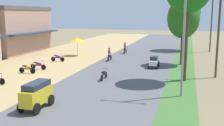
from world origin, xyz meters
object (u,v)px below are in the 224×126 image
Objects in this scene: parked_motorbike_third at (27,68)px; median_tree_third at (186,12)px; streetlamp_mid at (187,25)px; car_van_yellow at (36,94)px; motorbike_ahead_second at (104,74)px; parked_motorbike_fourth at (38,65)px; motorbike_ahead_fourth at (125,48)px; vendor_umbrella at (77,40)px; car_hatchback_white at (154,62)px; motorbike_ahead_third at (109,55)px; parked_motorbike_fifth at (58,57)px; utility_pole_far at (212,20)px; utility_pole_near at (219,30)px; median_tree_second at (183,18)px; streetlamp_near at (184,28)px.

median_tree_third is at bearing 56.33° from parked_motorbike_third.
streetlamp_mid is 29.47m from car_van_yellow.
parked_motorbike_third is 1.00× the size of motorbike_ahead_second.
motorbike_ahead_fourth reaches higher than parked_motorbike_fourth.
vendor_umbrella reaches higher than car_hatchback_white.
vendor_umbrella reaches higher than parked_motorbike_third.
motorbike_ahead_second is at bearing -76.51° from motorbike_ahead_third.
median_tree_third is (14.75, 14.93, 5.58)m from parked_motorbike_fifth.
utility_pole_far is (18.64, 14.46, 4.35)m from parked_motorbike_fifth.
motorbike_ahead_fourth is (-11.49, 12.20, -3.54)m from utility_pole_near.
motorbike_ahead_third is (-5.87, 2.85, 0.11)m from car_hatchback_white.
motorbike_ahead_second reaches higher than parked_motorbike_third.
parked_motorbike_third is 1.00× the size of parked_motorbike_fourth.
median_tree_second is 0.89× the size of streetlamp_near.
car_van_yellow is at bearing -101.80° from motorbike_ahead_second.
utility_pole_near is 4.67× the size of motorbike_ahead_second.
car_van_yellow is (-11.43, -12.18, -3.37)m from utility_pole_near.
median_tree_third is 1.03× the size of streetlamp_near.
motorbike_ahead_second reaches higher than parked_motorbike_fourth.
streetlamp_near is (0.35, -12.56, -0.43)m from median_tree_second.
vendor_umbrella is 21.44m from streetlamp_near.
parked_motorbike_third is 24.61m from streetlamp_mid.
motorbike_ahead_second is 1.00× the size of motorbike_ahead_fourth.
parked_motorbike_fifth is 0.24× the size of median_tree_second.
parked_motorbike_third is 6.93m from parked_motorbike_fifth.
vendor_umbrella is 0.33× the size of median_tree_second.
car_van_yellow is at bearing -109.70° from car_hatchback_white.
car_van_yellow is at bearing -148.71° from streetlamp_near.
car_hatchback_white is (5.35, 14.93, -0.28)m from car_van_yellow.
motorbike_ahead_second is (-3.61, -6.60, -0.17)m from car_hatchback_white.
median_tree_third is (14.56, 21.85, 5.58)m from parked_motorbike_third.
vendor_umbrella is 0.30× the size of streetlamp_near.
streetlamp_mid is 3.57× the size of car_hatchback_white.
parked_motorbike_fifth is 0.21× the size of utility_pole_near.
median_tree_second reaches higher than car_hatchback_white.
streetlamp_near is at bearing -20.42° from parked_motorbike_fourth.
utility_pole_near is at bearing -25.96° from vendor_umbrella.
median_tree_second is (14.52, 8.98, 4.78)m from parked_motorbike_third.
utility_pole_far is 5.23× the size of motorbike_ahead_third.
car_hatchback_white is (-2.82, -2.81, -4.59)m from median_tree_second.
median_tree_second reaches higher than motorbike_ahead_third.
parked_motorbike_third is at bearing -92.65° from parked_motorbike_fourth.
median_tree_third is 4.87× the size of motorbike_ahead_fourth.
motorbike_ahead_third is (-8.73, -12.83, -5.28)m from median_tree_third.
motorbike_ahead_third reaches higher than parked_motorbike_third.
parked_motorbike_fifth is 0.21× the size of streetlamp_near.
car_van_yellow is (-8.17, -17.74, -4.31)m from median_tree_second.
streetlamp_near is (0.31, -25.43, -1.22)m from median_tree_third.
parked_motorbike_fifth is 1.00× the size of motorbike_ahead_third.
median_tree_second is 13.03m from utility_pole_far.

